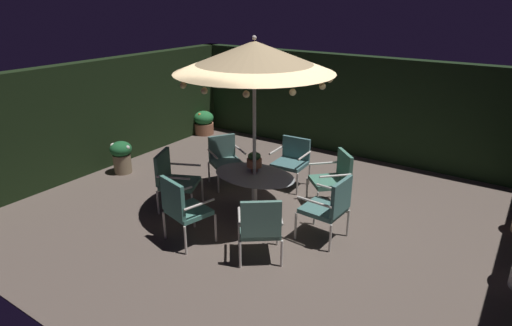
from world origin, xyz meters
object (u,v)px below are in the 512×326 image
Objects in this scene: patio_chair_north at (182,206)px; potted_plant_back_right at (204,122)px; patio_chair_west at (173,177)px; patio_chair_southeast at (335,176)px; patio_chair_east at (330,205)px; patio_dining_table at (254,183)px; patio_chair_south at (292,158)px; patio_umbrella at (254,57)px; potted_plant_left_far at (121,155)px; patio_chair_southwest at (225,157)px; patio_chair_northeast at (260,225)px; centerpiece_planter at (254,160)px.

patio_chair_north reaches higher than potted_plant_back_right.
patio_chair_southeast is at bearing 34.70° from patio_chair_west.
patio_chair_east is at bearing 35.98° from patio_chair_north.
patio_dining_table is 1.41× the size of patio_chair_west.
patio_chair_southeast is 5.03m from potted_plant_back_right.
potted_plant_back_right is (-4.62, 1.98, -0.26)m from patio_chair_southeast.
patio_chair_east is at bearing -45.17° from patio_chair_south.
patio_chair_southeast is at bearing 44.90° from patio_umbrella.
patio_chair_south is at bearing 92.83° from patio_dining_table.
patio_chair_east is at bearing -69.18° from patio_chair_southeast.
patio_chair_south is 3.52m from potted_plant_left_far.
patio_umbrella reaches higher than patio_chair_southwest.
patio_chair_north reaches higher than patio_chair_southwest.
patio_chair_southeast is 0.98× the size of patio_chair_west.
patio_umbrella is 2.47m from patio_chair_west.
patio_umbrella reaches higher than patio_chair_northeast.
potted_plant_back_right is (-2.45, 2.23, -0.23)m from patio_chair_southwest.
patio_chair_west reaches higher than patio_chair_northeast.
patio_umbrella reaches higher than patio_chair_west.
patio_umbrella reaches higher than patio_chair_east.
patio_chair_west is (-2.27, -1.57, -0.01)m from patio_chair_southeast.
patio_chair_west is at bearing -121.54° from patio_chair_south.
potted_plant_back_right is at bearing 140.79° from patio_dining_table.
patio_chair_southwest is 1.38× the size of potted_plant_left_far.
patio_chair_northeast is 1.46× the size of potted_plant_left_far.
patio_chair_southeast is at bearing 86.15° from patio_chair_northeast.
centerpiece_planter is 1.56m from patio_chair_northeast.
potted_plant_back_right is at bearing 127.29° from patio_chair_north.
potted_plant_back_right is (-2.36, 3.55, -0.25)m from patio_chair_west.
patio_chair_southwest is 2.24m from potted_plant_left_far.
patio_chair_east is at bearing -17.61° from patio_chair_southwest.
potted_plant_left_far is at bearing -155.98° from patio_chair_south.
centerpiece_planter is 0.36× the size of patio_chair_west.
patio_dining_table is 1.44× the size of patio_chair_northeast.
potted_plant_left_far is at bearing -159.72° from patio_chair_southwest.
patio_chair_north is (-0.34, -1.35, 0.05)m from patio_dining_table.
patio_chair_north reaches higher than patio_chair_east.
centerpiece_planter is (-0.07, 0.10, -1.69)m from patio_umbrella.
patio_chair_south is at bearing 134.83° from patio_chair_east.
patio_chair_northeast is at bearing -52.82° from centerpiece_planter.
patio_chair_south is at bearing 110.16° from patio_chair_northeast.
centerpiece_planter is (-0.07, 0.10, 0.36)m from patio_dining_table.
patio_chair_north is at bearing -104.23° from patio_umbrella.
patio_umbrella is 3.12× the size of patio_chair_southwest.
potted_plant_left_far is at bearing -177.41° from centerpiece_planter.
potted_plant_left_far is at bearing 165.53° from patio_chair_northeast.
patio_chair_east is (1.74, 1.26, -0.02)m from patio_chair_north.
patio_chair_east is (1.40, -0.09, -2.01)m from patio_umbrella.
patio_chair_west is at bearing -15.02° from potted_plant_left_far.
potted_plant_back_right is (-3.63, 2.96, -0.24)m from patio_dining_table.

